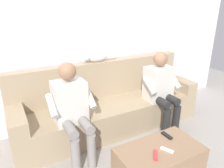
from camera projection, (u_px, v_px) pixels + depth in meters
name	position (u px, v px, depth m)	size (l,w,h in m)	color
ground_plane	(137.00, 154.00, 2.54)	(8.00, 8.00, 0.00)	gray
back_wall	(95.00, 28.00, 2.99)	(5.23, 0.06, 2.78)	silver
couch	(109.00, 107.00, 3.03)	(2.65, 0.71, 0.95)	#9E896B
coffee_table	(159.00, 162.00, 2.17)	(0.87, 0.49, 0.34)	#8C6B4C
person_left_seated	(161.00, 87.00, 2.94)	(0.52, 0.51, 1.11)	beige
person_right_seated	(72.00, 107.00, 2.36)	(0.51, 0.58, 1.12)	beige
cat_on_backrest	(95.00, 57.00, 2.93)	(0.52, 0.11, 0.14)	silver
remote_white	(167.00, 150.00, 2.08)	(0.13, 0.03, 0.02)	white
remote_black	(167.00, 135.00, 2.30)	(0.14, 0.04, 0.02)	black
remote_red	(155.00, 155.00, 2.00)	(0.14, 0.03, 0.02)	#B73333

